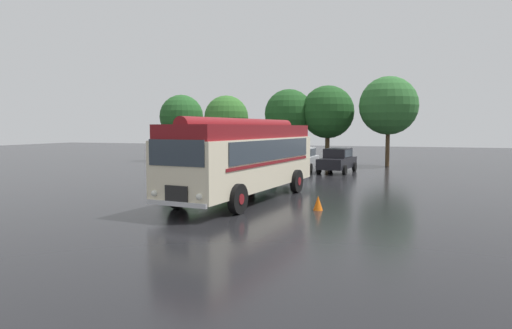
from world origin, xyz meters
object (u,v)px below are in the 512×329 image
object	(u,v)px
car_near_left	(227,157)
box_van	(193,150)
vintage_bus	(245,156)
traffic_cone	(318,203)
car_mid_right	(302,159)
car_far_right	(337,160)
car_mid_left	(261,158)

from	to	relation	value
car_near_left	box_van	size ratio (longest dim) A/B	0.75
vintage_bus	traffic_cone	size ratio (longest dim) A/B	18.77
car_mid_right	car_far_right	xyz separation A→B (m)	(2.60, -0.51, 0.00)
car_far_right	box_van	xyz separation A→B (m)	(-11.04, -0.03, 0.52)
car_mid_left	traffic_cone	xyz separation A→B (m)	(7.20, -14.95, -0.57)
vintage_bus	car_far_right	size ratio (longest dim) A/B	2.36
car_mid_left	box_van	xyz separation A→B (m)	(-5.40, -0.20, 0.52)
car_mid_left	car_mid_right	distance (m)	3.06
car_near_left	vintage_bus	bearing A→B (deg)	-64.73
car_far_right	traffic_cone	size ratio (longest dim) A/B	7.97
box_van	car_mid_right	bearing A→B (deg)	3.62
car_mid_right	traffic_cone	bearing A→B (deg)	-74.78
vintage_bus	traffic_cone	distance (m)	4.15
car_mid_left	car_far_right	distance (m)	5.65
car_mid_right	car_mid_left	bearing A→B (deg)	-173.69
car_near_left	car_far_right	xyz separation A→B (m)	(8.44, -0.50, 0.00)
vintage_bus	car_far_right	world-z (taller)	vintage_bus
car_far_right	box_van	bearing A→B (deg)	-179.86
car_near_left	box_van	xyz separation A→B (m)	(-2.60, -0.52, 0.52)
box_van	traffic_cone	bearing A→B (deg)	-49.50
car_mid_right	box_van	distance (m)	8.47
car_near_left	car_mid_left	xyz separation A→B (m)	(2.80, -0.33, 0.00)
car_near_left	car_far_right	size ratio (longest dim) A/B	1.00
car_far_right	car_mid_right	bearing A→B (deg)	168.97
car_near_left	car_mid_right	size ratio (longest dim) A/B	1.04
car_near_left	car_mid_left	world-z (taller)	same
car_far_right	vintage_bus	bearing A→B (deg)	-98.36
car_near_left	box_van	bearing A→B (deg)	-168.60
vintage_bus	box_van	bearing A→B (deg)	124.51
car_near_left	car_far_right	distance (m)	8.46
vintage_bus	car_near_left	world-z (taller)	vintage_bus
vintage_bus	car_far_right	xyz separation A→B (m)	(1.95, 13.25, -1.05)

